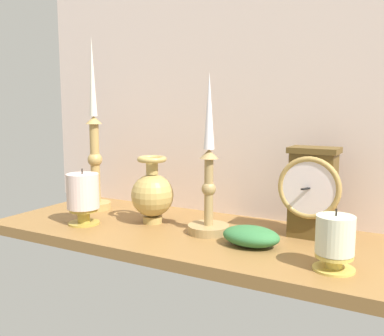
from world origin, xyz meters
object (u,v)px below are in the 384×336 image
candlestick_tall_left (210,185)px  pillar_candle_near_clock (335,241)px  candlestick_tall_center (95,154)px  mantel_clock (312,191)px  pillar_candle_front (83,196)px  brass_vase_bulbous (152,193)px

candlestick_tall_left → pillar_candle_near_clock: (27.82, -8.88, -5.70)cm
candlestick_tall_left → candlestick_tall_center: size_ratio=0.76×
mantel_clock → pillar_candle_front: size_ratio=1.45×
candlestick_tall_left → pillar_candle_near_clock: 29.76cm
mantel_clock → brass_vase_bulbous: (-35.51, -6.65, -2.85)cm
candlestick_tall_center → brass_vase_bulbous: (21.08, -4.32, -7.82)cm
candlestick_tall_left → pillar_candle_front: (-29.29, -7.45, -3.95)cm
mantel_clock → brass_vase_bulbous: mantel_clock is taller
brass_vase_bulbous → mantel_clock: bearing=10.6°
brass_vase_bulbous → pillar_candle_front: brass_vase_bulbous is taller
candlestick_tall_left → brass_vase_bulbous: candlestick_tall_left is taller
candlestick_tall_center → pillar_candle_front: bearing=-59.8°
pillar_candle_front → pillar_candle_near_clock: size_ratio=1.24×
mantel_clock → pillar_candle_near_clock: 19.21cm
mantel_clock → brass_vase_bulbous: size_ratio=1.20×
candlestick_tall_center → pillar_candle_front: 17.07cm
mantel_clock → candlestick_tall_center: size_ratio=0.42×
brass_vase_bulbous → pillar_candle_near_clock: brass_vase_bulbous is taller
mantel_clock → candlestick_tall_left: size_ratio=0.55×
brass_vase_bulbous → pillar_candle_front: 16.06cm
candlestick_tall_center → brass_vase_bulbous: size_ratio=2.85×
pillar_candle_front → pillar_candle_near_clock: pillar_candle_front is taller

